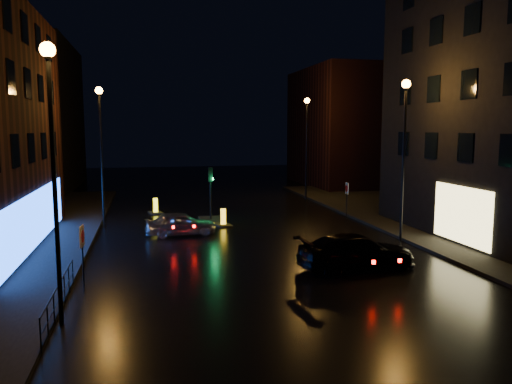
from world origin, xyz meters
TOP-DOWN VIEW (x-y plane):
  - ground at (0.00, 0.00)m, footprint 120.00×120.00m
  - pavement_right at (14.00, 8.00)m, footprint 12.00×44.00m
  - building_far_left at (-16.00, 35.00)m, footprint 8.00×16.00m
  - building_far_right at (15.00, 32.00)m, footprint 8.00×14.00m
  - street_lamp_lnear at (-7.80, -2.00)m, footprint 0.44×0.44m
  - street_lamp_lfar at (-7.80, 14.00)m, footprint 0.44×0.44m
  - street_lamp_rnear at (7.80, 6.00)m, footprint 0.44×0.44m
  - street_lamp_rfar at (7.80, 22.00)m, footprint 0.44×0.44m
  - traffic_signal at (-1.20, 14.00)m, footprint 1.40×2.40m
  - guard_railing at (-8.00, -1.00)m, footprint 0.05×6.04m
  - silver_hatchback at (-3.38, 10.05)m, footprint 3.95×1.74m
  - dark_sedan at (3.43, 1.73)m, footprint 5.29×2.58m
  - bollard_near at (-0.67, 12.21)m, footprint 1.04×1.35m
  - bollard_far at (-4.62, 17.60)m, footprint 1.08×1.39m
  - road_sign_left at (-7.53, 1.40)m, footprint 0.11×0.58m
  - road_sign_right at (7.90, 13.52)m, footprint 0.10×0.56m

SIDE VIEW (x-z plane):
  - ground at x=0.00m, z-range 0.00..0.00m
  - pavement_right at x=14.00m, z-range 0.00..0.15m
  - bollard_near at x=-0.67m, z-range -0.30..0.77m
  - bollard_far at x=-4.62m, z-range -0.31..0.78m
  - traffic_signal at x=-1.20m, z-range -1.22..2.23m
  - silver_hatchback at x=-3.38m, z-range 0.00..1.32m
  - guard_railing at x=-8.00m, z-range 0.24..1.24m
  - dark_sedan at x=3.43m, z-range 0.00..1.48m
  - road_sign_right at x=7.90m, z-range 0.58..2.89m
  - road_sign_left at x=-7.53m, z-range 0.60..2.99m
  - street_lamp_lnear at x=-7.80m, z-range 1.38..9.75m
  - street_lamp_lfar at x=-7.80m, z-range 1.38..9.75m
  - street_lamp_rnear at x=7.80m, z-range 1.38..9.75m
  - street_lamp_rfar at x=7.80m, z-range 1.38..9.75m
  - building_far_right at x=15.00m, z-range 0.00..12.00m
  - building_far_left at x=-16.00m, z-range 0.00..14.00m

